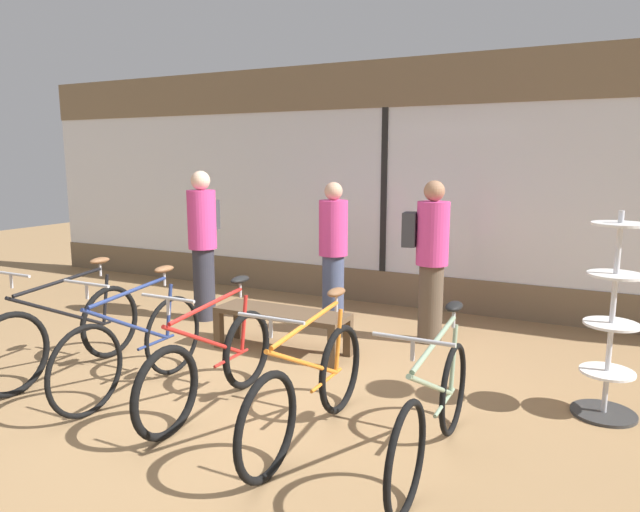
% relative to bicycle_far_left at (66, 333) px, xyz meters
% --- Properties ---
extents(ground_plane, '(24.00, 24.00, 0.00)m').
position_rel_bicycle_far_left_xyz_m(ground_plane, '(1.67, 0.26, -0.39)').
color(ground_plane, '#99754C').
extents(shop_back_wall, '(12.00, 0.08, 3.20)m').
position_rel_bicycle_far_left_xyz_m(shop_back_wall, '(1.67, 3.73, 1.24)').
color(shop_back_wall, '#7A664C').
rests_on(shop_back_wall, ground_plane).
extents(bicycle_far_left, '(0.46, 1.78, 1.04)m').
position_rel_bicycle_far_left_xyz_m(bicycle_far_left, '(0.00, 0.00, 0.00)').
color(bicycle_far_left, black).
rests_on(bicycle_far_left, ground_plane).
extents(bicycle_left, '(0.46, 1.71, 1.04)m').
position_rel_bicycle_far_left_xyz_m(bicycle_left, '(0.85, -0.02, 0.01)').
color(bicycle_left, black).
rests_on(bicycle_left, ground_plane).
extents(bicycle_center, '(0.46, 1.69, 1.02)m').
position_rel_bicycle_far_left_xyz_m(bicycle_center, '(1.64, -0.01, -0.02)').
color(bicycle_center, black).
rests_on(bicycle_center, ground_plane).
extents(bicycle_right, '(0.46, 1.77, 1.03)m').
position_rel_bicycle_far_left_xyz_m(bicycle_right, '(2.55, -0.11, -0.01)').
color(bicycle_right, black).
rests_on(bicycle_right, ground_plane).
extents(bicycle_far_right, '(0.46, 1.74, 1.01)m').
position_rel_bicycle_far_left_xyz_m(bicycle_far_right, '(3.42, -0.07, -0.01)').
color(bicycle_far_right, black).
rests_on(bicycle_far_right, ground_plane).
extents(accessory_rack, '(0.48, 0.48, 1.58)m').
position_rel_bicycle_far_left_xyz_m(accessory_rack, '(4.41, 1.26, 0.26)').
color(accessory_rack, '#333333').
rests_on(accessory_rack, ground_plane).
extents(display_bench, '(1.40, 0.44, 0.43)m').
position_rel_bicycle_far_left_xyz_m(display_bench, '(1.44, 1.41, -0.04)').
color(display_bench, brown).
rests_on(display_bench, ground_plane).
extents(customer_near_rack, '(0.51, 0.38, 1.73)m').
position_rel_bicycle_far_left_xyz_m(customer_near_rack, '(2.69, 2.40, 0.54)').
color(customer_near_rack, brown).
rests_on(customer_near_rack, ground_plane).
extents(customer_by_window, '(0.42, 0.54, 1.81)m').
position_rel_bicycle_far_left_xyz_m(customer_by_window, '(-0.01, 2.02, 0.59)').
color(customer_by_window, '#2D2D38').
rests_on(customer_by_window, ground_plane).
extents(customer_mid_floor, '(0.36, 0.36, 1.68)m').
position_rel_bicycle_far_left_xyz_m(customer_mid_floor, '(1.46, 2.60, 0.49)').
color(customer_mid_floor, '#424C6B').
rests_on(customer_mid_floor, ground_plane).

